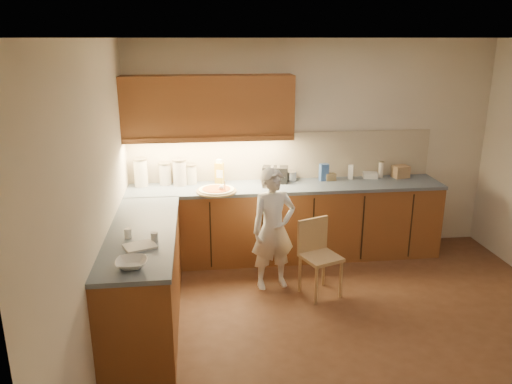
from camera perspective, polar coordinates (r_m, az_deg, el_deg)
room at (r=4.28m, az=12.71°, el=4.32°), size 4.54×4.50×2.62m
l_counter at (r=5.62m, az=-1.31°, el=-5.16°), size 3.77×2.62×0.92m
backsplash at (r=6.16m, az=3.05°, el=4.15°), size 3.75×0.02×0.58m
upper_cabinets at (r=5.80m, az=-5.48°, el=9.69°), size 1.95×0.36×0.73m
pizza_on_board at (r=5.69m, az=-4.53°, el=0.19°), size 0.46×0.46×0.18m
child at (r=5.30m, az=1.99°, el=-4.26°), size 0.54×0.41×1.32m
wooden_chair at (r=5.28m, az=7.04°, el=-6.76°), size 0.47×0.47×0.80m
mixing_bowl at (r=3.97m, az=-14.04°, el=-7.92°), size 0.25×0.25×0.06m
canister_a at (r=6.02m, az=-13.04°, el=2.22°), size 0.17×0.17×0.34m
canister_b at (r=6.04m, az=-10.33°, el=2.10°), size 0.15×0.15×0.27m
canister_c at (r=5.97m, az=-8.71°, el=2.27°), size 0.17×0.17×0.32m
canister_d at (r=6.02m, az=-7.45°, el=2.07°), size 0.15×0.15×0.24m
oil_jug at (r=6.01m, az=-4.21°, el=2.26°), size 0.12×0.10×0.29m
toaster at (r=6.04m, az=2.21°, el=2.01°), size 0.33×0.24×0.20m
steel_pot at (r=6.13m, az=3.98°, el=1.86°), size 0.16×0.16×0.12m
blue_box at (r=6.17m, az=7.77°, el=2.25°), size 0.12×0.09×0.21m
card_box_a at (r=6.21m, az=8.50°, el=1.73°), size 0.13×0.10×0.09m
white_bottle at (r=6.29m, az=10.77°, el=2.26°), size 0.08×0.08×0.18m
flat_pack at (r=6.41m, az=12.92°, el=1.89°), size 0.20×0.16×0.07m
tall_jar at (r=6.44m, az=14.09°, el=2.52°), size 0.07×0.07×0.21m
card_box_b at (r=6.52m, az=16.19°, el=2.26°), size 0.22×0.19×0.15m
dough_cloth at (r=4.32m, az=-13.12°, el=-6.05°), size 0.31×0.28×0.02m
spice_jar_a at (r=4.52m, az=-14.43°, el=-4.60°), size 0.07×0.07×0.08m
spice_jar_b at (r=4.39m, az=-11.54°, el=-5.07°), size 0.07×0.07×0.08m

